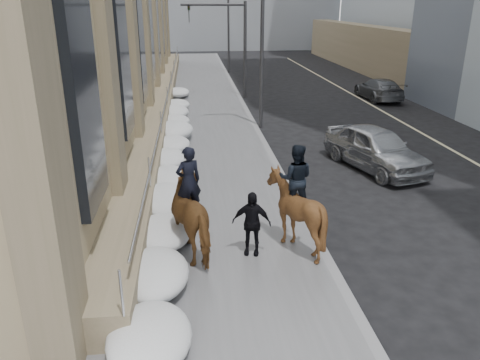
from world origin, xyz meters
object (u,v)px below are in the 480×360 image
(mounted_horse_left, at_px, (197,212))
(car_grey, at_px, (379,89))
(mounted_horse_right, at_px, (295,207))
(pedestrian, at_px, (251,223))
(car_silver, at_px, (375,148))

(mounted_horse_left, relative_size, car_grey, 0.56)
(mounted_horse_right, relative_size, pedestrian, 1.63)
(mounted_horse_left, distance_m, pedestrian, 1.35)
(pedestrian, height_order, car_silver, pedestrian)
(mounted_horse_left, xyz_separation_m, car_silver, (6.77, 5.87, -0.36))
(car_silver, xyz_separation_m, car_grey, (5.28, 13.11, -0.13))
(mounted_horse_left, xyz_separation_m, car_grey, (12.05, 18.97, -0.49))
(mounted_horse_left, xyz_separation_m, pedestrian, (1.31, -0.24, -0.24))
(mounted_horse_right, height_order, pedestrian, mounted_horse_right)
(mounted_horse_right, bearing_deg, car_grey, -102.91)
(mounted_horse_left, bearing_deg, car_grey, -145.02)
(mounted_horse_right, distance_m, pedestrian, 1.17)
(mounted_horse_left, relative_size, mounted_horse_right, 1.01)
(mounted_horse_left, bearing_deg, mounted_horse_right, 157.64)
(pedestrian, height_order, car_grey, pedestrian)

